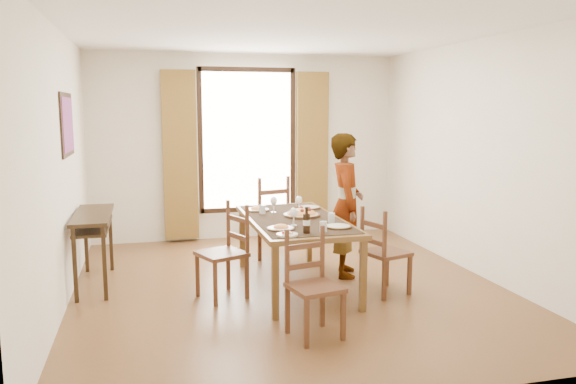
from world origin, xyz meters
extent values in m
plane|color=#492416|center=(0.00, 0.00, 0.00)|extent=(5.00, 5.00, 0.00)
cube|color=silver|center=(0.00, 2.50, 1.35)|extent=(4.50, 0.10, 2.70)
cube|color=silver|center=(0.00, -2.50, 1.35)|extent=(4.50, 0.10, 2.70)
cube|color=silver|center=(-2.25, 0.00, 1.35)|extent=(0.10, 5.00, 2.70)
cube|color=silver|center=(2.25, 0.00, 1.35)|extent=(0.10, 5.00, 2.70)
cube|color=white|center=(0.00, 0.00, 2.72)|extent=(4.50, 5.00, 0.04)
cube|color=white|center=(0.00, 2.47, 1.45)|extent=(1.30, 0.04, 2.00)
cube|color=olive|center=(-0.98, 2.41, 1.25)|extent=(0.48, 0.10, 2.40)
cube|color=olive|center=(0.98, 2.41, 1.25)|extent=(0.48, 0.10, 2.40)
cube|color=black|center=(-2.24, 0.60, 1.75)|extent=(0.02, 0.86, 0.66)
cube|color=red|center=(-2.23, 0.60, 1.75)|extent=(0.01, 0.76, 0.56)
cube|color=#302010|center=(-2.03, 0.60, 0.78)|extent=(0.38, 1.20, 0.04)
cube|color=#302010|center=(-2.03, 0.60, 0.66)|extent=(0.34, 1.10, 0.03)
cube|color=#302010|center=(-2.17, 0.05, 0.38)|extent=(0.04, 0.04, 0.76)
cube|color=#302010|center=(-2.17, 1.15, 0.38)|extent=(0.04, 0.04, 0.76)
cube|color=#302010|center=(-1.89, 0.05, 0.38)|extent=(0.04, 0.04, 0.76)
cube|color=#302010|center=(-1.89, 1.15, 0.38)|extent=(0.04, 0.04, 0.76)
cube|color=brown|center=(0.07, 0.01, 0.72)|extent=(0.97, 1.92, 0.05)
cube|color=black|center=(0.07, 0.01, 0.75)|extent=(0.89, 1.77, 0.01)
cube|color=brown|center=(-0.35, -0.89, 0.35)|extent=(0.06, 0.06, 0.70)
cube|color=brown|center=(-0.35, 0.91, 0.35)|extent=(0.06, 0.06, 0.70)
cube|color=brown|center=(0.50, -0.89, 0.35)|extent=(0.06, 0.06, 0.70)
cube|color=brown|center=(0.50, 0.91, 0.35)|extent=(0.06, 0.06, 0.70)
cube|color=#55341C|center=(-0.74, -0.16, 0.46)|extent=(0.56, 0.56, 0.04)
cube|color=#55341C|center=(-0.98, -0.06, 0.23)|extent=(0.04, 0.04, 0.46)
cube|color=#55341C|center=(-0.64, 0.08, 0.23)|extent=(0.04, 0.04, 0.46)
cube|color=#55341C|center=(-0.84, -0.40, 0.23)|extent=(0.04, 0.04, 0.46)
cube|color=#55341C|center=(-0.50, -0.25, 0.23)|extent=(0.04, 0.04, 0.46)
cube|color=#55341C|center=(-0.63, 0.09, 0.71)|extent=(0.04, 0.04, 0.51)
cube|color=#55341C|center=(-0.49, -0.25, 0.71)|extent=(0.04, 0.04, 0.51)
cube|color=#55341C|center=(-0.56, -0.08, 0.61)|extent=(0.17, 0.35, 0.05)
cube|color=#55341C|center=(-0.56, -0.08, 0.79)|extent=(0.17, 0.35, 0.05)
cube|color=#55341C|center=(0.05, 1.36, 0.50)|extent=(0.57, 0.57, 0.04)
cube|color=#55341C|center=(0.20, 1.60, 0.25)|extent=(0.04, 0.04, 0.50)
cube|color=#55341C|center=(0.30, 1.21, 0.25)|extent=(0.04, 0.04, 0.50)
cube|color=#55341C|center=(-0.19, 1.51, 0.25)|extent=(0.04, 0.04, 0.50)
cube|color=#55341C|center=(-0.09, 1.12, 0.25)|extent=(0.04, 0.04, 0.50)
cube|color=#55341C|center=(0.30, 1.20, 0.78)|extent=(0.04, 0.04, 0.56)
cube|color=#55341C|center=(-0.09, 1.11, 0.78)|extent=(0.04, 0.04, 0.56)
cube|color=#55341C|center=(0.10, 1.15, 0.67)|extent=(0.40, 0.12, 0.06)
cube|color=#55341C|center=(0.10, 1.15, 0.87)|extent=(0.40, 0.12, 0.06)
cube|color=#55341C|center=(-0.12, -1.35, 0.43)|extent=(0.48, 0.48, 0.04)
cube|color=#55341C|center=(-0.25, -1.55, 0.22)|extent=(0.04, 0.04, 0.43)
cube|color=#55341C|center=(-0.32, -1.22, 0.22)|extent=(0.04, 0.04, 0.43)
cube|color=#55341C|center=(0.09, -1.48, 0.22)|extent=(0.04, 0.04, 0.43)
cube|color=#55341C|center=(0.02, -1.14, 0.22)|extent=(0.04, 0.04, 0.43)
cube|color=#55341C|center=(-0.32, -1.21, 0.67)|extent=(0.03, 0.03, 0.48)
cube|color=#55341C|center=(0.01, -1.13, 0.67)|extent=(0.03, 0.03, 0.48)
cube|color=#55341C|center=(-0.15, -1.17, 0.58)|extent=(0.34, 0.10, 0.05)
cube|color=#55341C|center=(-0.15, -1.17, 0.75)|extent=(0.34, 0.10, 0.05)
cube|color=#55341C|center=(0.93, -0.44, 0.43)|extent=(0.51, 0.51, 0.04)
cube|color=#55341C|center=(1.15, -0.55, 0.22)|extent=(0.04, 0.04, 0.43)
cube|color=#55341C|center=(0.82, -0.66, 0.22)|extent=(0.04, 0.04, 0.43)
cube|color=#55341C|center=(1.04, -0.22, 0.22)|extent=(0.04, 0.04, 0.43)
cube|color=#55341C|center=(0.71, -0.33, 0.22)|extent=(0.04, 0.04, 0.43)
cube|color=#55341C|center=(0.81, -0.66, 0.67)|extent=(0.03, 0.03, 0.48)
cube|color=#55341C|center=(0.70, -0.33, 0.67)|extent=(0.03, 0.03, 0.48)
cube|color=#55341C|center=(0.76, -0.50, 0.58)|extent=(0.13, 0.34, 0.05)
cube|color=#55341C|center=(0.76, -0.50, 0.75)|extent=(0.13, 0.34, 0.05)
imported|color=gray|center=(0.75, 0.28, 0.82)|extent=(0.80, 0.70, 1.64)
cylinder|color=silver|center=(0.37, -0.31, 0.81)|extent=(0.07, 0.07, 0.10)
cylinder|color=silver|center=(-0.22, 0.34, 0.81)|extent=(0.07, 0.07, 0.10)
cylinder|color=silver|center=(0.16, -0.70, 0.81)|extent=(0.07, 0.07, 0.10)
camera|label=1|loc=(-1.45, -5.68, 1.92)|focal=35.00mm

